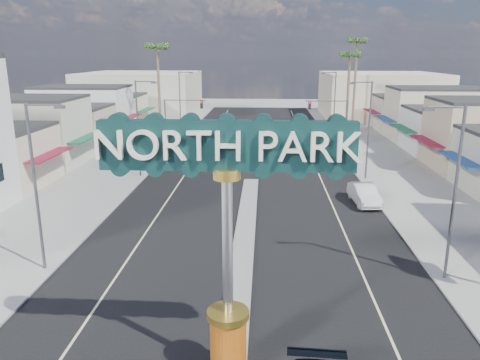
# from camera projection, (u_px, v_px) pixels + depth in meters

# --- Properties ---
(ground) EXTENTS (160.00, 160.00, 0.00)m
(ground) POSITION_uv_depth(u_px,v_px,m) (252.00, 178.00, 44.07)
(ground) COLOR gray
(ground) RESTS_ON ground
(road) EXTENTS (20.00, 120.00, 0.01)m
(road) POSITION_uv_depth(u_px,v_px,m) (252.00, 178.00, 44.06)
(road) COLOR black
(road) RESTS_ON ground
(median_island) EXTENTS (1.30, 30.00, 0.16)m
(median_island) POSITION_uv_depth(u_px,v_px,m) (244.00, 244.00, 28.62)
(median_island) COLOR gray
(median_island) RESTS_ON ground
(sidewalk_left) EXTENTS (8.00, 120.00, 0.12)m
(sidewalk_left) POSITION_uv_depth(u_px,v_px,m) (106.00, 175.00, 44.78)
(sidewalk_left) COLOR gray
(sidewalk_left) RESTS_ON ground
(sidewalk_right) EXTENTS (8.00, 120.00, 0.12)m
(sidewalk_right) POSITION_uv_depth(u_px,v_px,m) (402.00, 180.00, 43.32)
(sidewalk_right) COLOR gray
(sidewalk_right) RESTS_ON ground
(storefront_row_left) EXTENTS (12.00, 42.00, 6.00)m
(storefront_row_left) POSITION_uv_depth(u_px,v_px,m) (59.00, 124.00, 57.06)
(storefront_row_left) COLOR beige
(storefront_row_left) RESTS_ON ground
(storefront_row_right) EXTENTS (12.00, 42.00, 6.00)m
(storefront_row_right) POSITION_uv_depth(u_px,v_px,m) (460.00, 128.00, 54.56)
(storefront_row_right) COLOR #B7B29E
(storefront_row_right) RESTS_ON ground
(backdrop_far_left) EXTENTS (20.00, 20.00, 8.00)m
(backdrop_far_left) POSITION_uv_depth(u_px,v_px,m) (142.00, 94.00, 87.54)
(backdrop_far_left) COLOR #B7B29E
(backdrop_far_left) RESTS_ON ground
(backdrop_far_right) EXTENTS (20.00, 20.00, 8.00)m
(backdrop_far_right) POSITION_uv_depth(u_px,v_px,m) (380.00, 95.00, 85.25)
(backdrop_far_right) COLOR beige
(backdrop_far_right) RESTS_ON ground
(gateway_sign) EXTENTS (8.20, 1.50, 9.15)m
(gateway_sign) POSITION_uv_depth(u_px,v_px,m) (227.00, 222.00, 15.51)
(gateway_sign) COLOR #B23F0D
(gateway_sign) RESTS_ON median_island
(traffic_signal_left) EXTENTS (5.09, 0.45, 6.00)m
(traffic_signal_left) POSITION_uv_depth(u_px,v_px,m) (180.00, 114.00, 56.92)
(traffic_signal_left) COLOR #47474C
(traffic_signal_left) RESTS_ON ground
(traffic_signal_right) EXTENTS (5.09, 0.45, 6.00)m
(traffic_signal_right) POSITION_uv_depth(u_px,v_px,m) (332.00, 115.00, 55.96)
(traffic_signal_right) COLOR #47474C
(traffic_signal_right) RESTS_ON ground
(streetlight_l_near) EXTENTS (2.03, 0.22, 9.00)m
(streetlight_l_near) POSITION_uv_depth(u_px,v_px,m) (38.00, 180.00, 24.01)
(streetlight_l_near) COLOR #47474C
(streetlight_l_near) RESTS_ON ground
(streetlight_l_mid) EXTENTS (2.03, 0.22, 9.00)m
(streetlight_l_mid) POSITION_uv_depth(u_px,v_px,m) (139.00, 124.00, 43.29)
(streetlight_l_mid) COLOR #47474C
(streetlight_l_mid) RESTS_ON ground
(streetlight_l_far) EXTENTS (2.03, 0.22, 9.00)m
(streetlight_l_far) POSITION_uv_depth(u_px,v_px,m) (181.00, 101.00, 64.49)
(streetlight_l_far) COLOR #47474C
(streetlight_l_far) RESTS_ON ground
(streetlight_r_near) EXTENTS (2.03, 0.22, 9.00)m
(streetlight_r_near) POSITION_uv_depth(u_px,v_px,m) (452.00, 186.00, 22.92)
(streetlight_r_near) COLOR #47474C
(streetlight_r_near) RESTS_ON ground
(streetlight_r_mid) EXTENTS (2.03, 0.22, 9.00)m
(streetlight_r_mid) POSITION_uv_depth(u_px,v_px,m) (367.00, 125.00, 42.20)
(streetlight_r_mid) COLOR #47474C
(streetlight_r_mid) RESTS_ON ground
(streetlight_r_far) EXTENTS (2.03, 0.22, 9.00)m
(streetlight_r_far) POSITION_uv_depth(u_px,v_px,m) (333.00, 101.00, 63.40)
(streetlight_r_far) COLOR #47474C
(streetlight_r_far) RESTS_ON ground
(palm_left_far) EXTENTS (2.60, 2.60, 13.10)m
(palm_left_far) POSITION_uv_depth(u_px,v_px,m) (157.00, 52.00, 61.02)
(palm_left_far) COLOR brown
(palm_left_far) RESTS_ON ground
(palm_right_mid) EXTENTS (2.60, 2.60, 12.10)m
(palm_right_mid) POSITION_uv_depth(u_px,v_px,m) (350.00, 59.00, 65.68)
(palm_right_mid) COLOR brown
(palm_right_mid) RESTS_ON ground
(palm_right_far) EXTENTS (2.60, 2.60, 14.10)m
(palm_right_far) POSITION_uv_depth(u_px,v_px,m) (357.00, 47.00, 70.89)
(palm_right_far) COLOR brown
(palm_right_far) RESTS_ON ground
(car_parked_right) EXTENTS (1.99, 4.78, 1.54)m
(car_parked_right) POSITION_uv_depth(u_px,v_px,m) (364.00, 194.00, 36.38)
(car_parked_right) COLOR silver
(car_parked_right) RESTS_ON ground
(city_bus) EXTENTS (3.54, 11.95, 3.29)m
(city_bus) POSITION_uv_depth(u_px,v_px,m) (203.00, 144.00, 51.91)
(city_bus) COLOR silver
(city_bus) RESTS_ON ground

